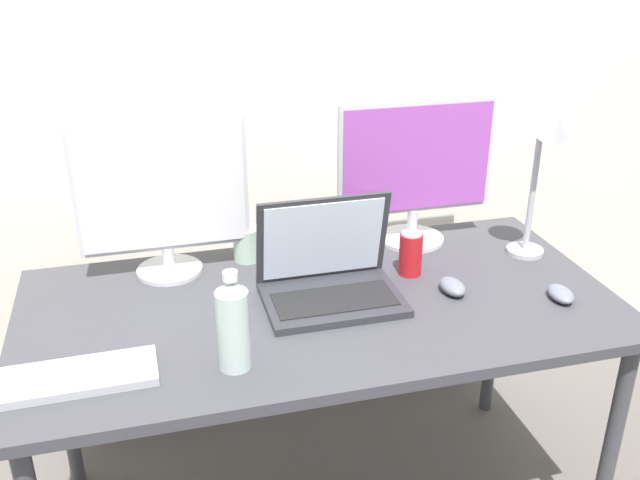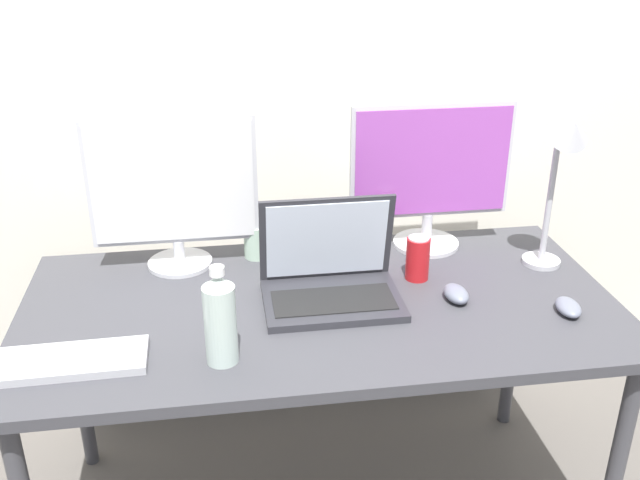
% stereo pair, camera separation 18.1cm
% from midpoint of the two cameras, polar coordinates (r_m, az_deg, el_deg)
% --- Properties ---
extents(wall_back, '(7.00, 0.08, 2.60)m').
position_cam_midpoint_polar(wall_back, '(2.26, 0.07, 15.08)').
color(wall_back, silver).
rests_on(wall_back, ground).
extents(work_desk, '(1.57, 0.79, 0.74)m').
position_cam_midpoint_polar(work_desk, '(1.92, 2.71, -6.65)').
color(work_desk, '#424247').
rests_on(work_desk, ground).
extents(monitor_left, '(0.47, 0.19, 0.44)m').
position_cam_midpoint_polar(monitor_left, '(2.01, -9.14, 3.90)').
color(monitor_left, silver).
rests_on(monitor_left, work_desk).
extents(monitor_center, '(0.49, 0.20, 0.44)m').
position_cam_midpoint_polar(monitor_center, '(2.15, 11.27, 5.39)').
color(monitor_center, silver).
rests_on(monitor_center, work_desk).
extents(laptop_silver, '(0.36, 0.26, 0.27)m').
position_cam_midpoint_polar(laptop_silver, '(1.89, 3.56, -3.00)').
color(laptop_silver, '#2D2D33').
rests_on(laptop_silver, work_desk).
extents(keyboard_main, '(0.36, 0.15, 0.02)m').
position_cam_midpoint_polar(keyboard_main, '(1.71, -16.77, -9.38)').
color(keyboard_main, '#B2B2B7').
rests_on(keyboard_main, work_desk).
extents(mouse_by_keyboard, '(0.07, 0.10, 0.04)m').
position_cam_midpoint_polar(mouse_by_keyboard, '(1.94, 13.49, -4.28)').
color(mouse_by_keyboard, slate).
rests_on(mouse_by_keyboard, work_desk).
extents(mouse_by_laptop, '(0.07, 0.10, 0.03)m').
position_cam_midpoint_polar(mouse_by_laptop, '(1.97, 21.78, -5.08)').
color(mouse_by_laptop, slate).
rests_on(mouse_by_laptop, work_desk).
extents(water_bottle, '(0.07, 0.07, 0.24)m').
position_cam_midpoint_polar(water_bottle, '(1.60, -4.80, -6.41)').
color(water_bottle, silver).
rests_on(water_bottle, work_desk).
extents(soda_can_near_keyboard, '(0.07, 0.07, 0.13)m').
position_cam_midpoint_polar(soda_can_near_keyboard, '(2.01, 10.39, -1.50)').
color(soda_can_near_keyboard, red).
rests_on(soda_can_near_keyboard, work_desk).
extents(bamboo_vase, '(0.08, 0.08, 0.36)m').
position_cam_midpoint_polar(bamboo_vase, '(2.11, -2.65, 0.22)').
color(bamboo_vase, '#B2D1B7').
rests_on(bamboo_vase, work_desk).
extents(desk_lamp, '(0.11, 0.18, 0.48)m').
position_cam_midpoint_polar(desk_lamp, '(2.07, 21.28, 5.76)').
color(desk_lamp, '#B7B7BC').
rests_on(desk_lamp, work_desk).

